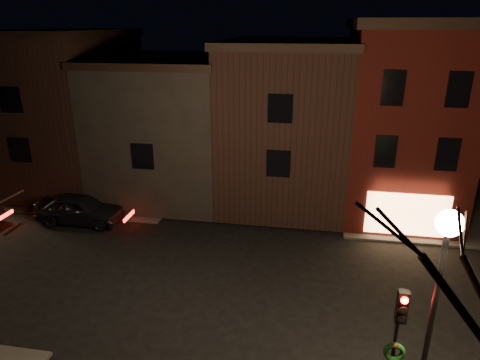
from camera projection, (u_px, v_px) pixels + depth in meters
The scene contains 9 objects.
ground at pixel (229, 285), 18.08m from camera, with size 120.00×120.00×0.00m, color black.
sidewalk_far_left at pixel (61, 141), 39.78m from camera, with size 30.00×30.00×0.12m, color #2D2B28.
corner_building at pixel (403, 119), 23.67m from camera, with size 6.50×8.50×10.50m.
row_building_a at pixel (286, 121), 25.86m from camera, with size 7.30×10.30×9.40m.
row_building_b at pixel (172, 124), 27.21m from camera, with size 7.80×10.30×8.40m.
row_building_c at pixel (66, 109), 28.12m from camera, with size 7.30×10.30×9.90m.
street_lamp_near at pixel (441, 267), 9.74m from camera, with size 0.60×0.60×6.48m.
traffic_signal at pixel (397, 334), 11.11m from camera, with size 0.58×0.38×4.05m.
parked_car_a at pixel (80, 209), 23.45m from camera, with size 1.92×4.77×1.63m, color black.
Camera 1 is at (3.13, -15.11, 10.43)m, focal length 32.00 mm.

